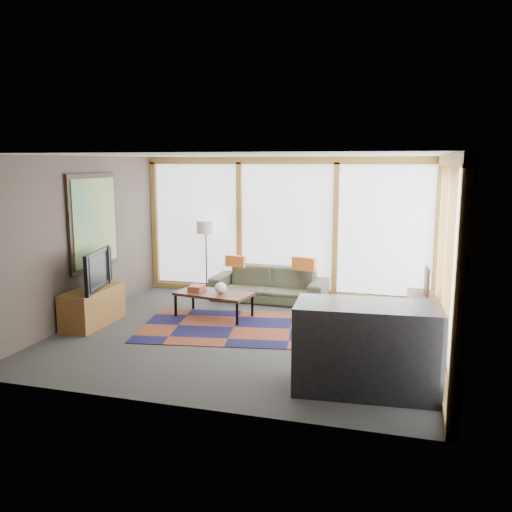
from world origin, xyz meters
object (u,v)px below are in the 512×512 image
(floor_lamp, at_px, (206,257))
(bookshelf, at_px, (421,327))
(coffee_table, at_px, (214,305))
(bar_counter, at_px, (366,348))
(sofa, at_px, (269,284))
(television, at_px, (92,270))
(tv_console, at_px, (93,307))

(floor_lamp, xyz_separation_m, bookshelf, (3.96, -2.11, -0.42))
(coffee_table, height_order, bar_counter, bar_counter)
(coffee_table, bearing_deg, sofa, 64.27)
(bookshelf, bearing_deg, coffee_table, 169.93)
(floor_lamp, distance_m, television, 2.67)
(coffee_table, distance_m, television, 2.00)
(bar_counter, bearing_deg, coffee_table, 134.93)
(sofa, height_order, bar_counter, bar_counter)
(floor_lamp, height_order, bar_counter, floor_lamp)
(sofa, height_order, bookshelf, sofa)
(bookshelf, distance_m, bar_counter, 1.81)
(bookshelf, bearing_deg, tv_console, -175.88)
(sofa, xyz_separation_m, coffee_table, (-0.60, -1.25, -0.10))
(bookshelf, xyz_separation_m, tv_console, (-4.89, -0.35, 0.01))
(sofa, relative_size, tv_console, 1.81)
(tv_console, relative_size, bar_counter, 0.74)
(coffee_table, distance_m, bookshelf, 3.28)
(sofa, xyz_separation_m, tv_console, (-2.26, -2.18, -0.02))
(sofa, distance_m, tv_console, 3.14)
(bookshelf, bearing_deg, floor_lamp, 151.93)
(sofa, distance_m, floor_lamp, 1.42)
(television, bearing_deg, tv_console, 29.33)
(tv_console, relative_size, television, 1.09)
(floor_lamp, bearing_deg, coffee_table, -64.75)
(bookshelf, relative_size, television, 2.13)
(television, bearing_deg, bar_counter, -119.28)
(sofa, distance_m, coffee_table, 1.39)
(tv_console, distance_m, television, 0.59)
(coffee_table, relative_size, bar_counter, 0.78)
(bookshelf, xyz_separation_m, bar_counter, (-0.60, -1.69, 0.21))
(sofa, height_order, floor_lamp, floor_lamp)
(floor_lamp, distance_m, bookshelf, 4.50)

